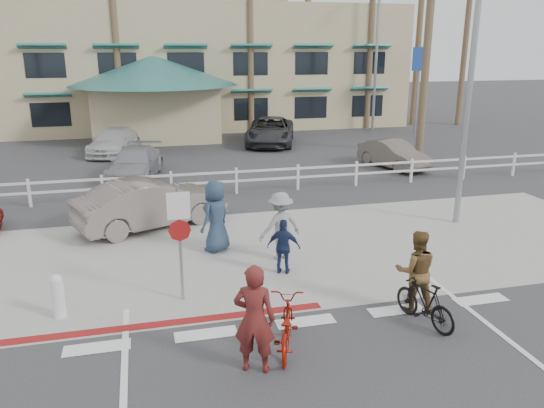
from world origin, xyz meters
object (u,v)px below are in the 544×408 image
object	(u,v)px
bike_red	(286,326)
sign_post	(180,237)
car_white_sedan	(151,203)
bike_black	(425,303)

from	to	relation	value
bike_red	sign_post	bearing A→B (deg)	-37.45
sign_post	car_white_sedan	xyz separation A→B (m)	(-0.51, 5.18, -0.70)
sign_post	car_white_sedan	bearing A→B (deg)	95.62
bike_red	bike_black	world-z (taller)	bike_black
bike_black	bike_red	bearing A→B (deg)	-11.92
sign_post	bike_black	bearing A→B (deg)	-26.11
sign_post	car_white_sedan	size ratio (longest dim) A/B	0.64
sign_post	bike_black	distance (m)	5.17
bike_black	sign_post	bearing A→B (deg)	-41.88
bike_red	car_white_sedan	size ratio (longest dim) A/B	0.39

